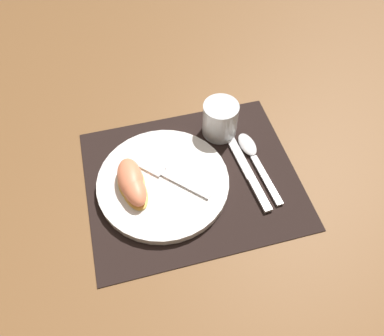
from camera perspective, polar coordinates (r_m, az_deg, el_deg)
name	(u,v)px	position (r m, az deg, el deg)	size (l,w,h in m)	color
ground_plane	(192,179)	(0.78, -0.01, -1.71)	(3.00, 3.00, 0.00)	brown
placemat	(192,179)	(0.78, -0.01, -1.63)	(0.43, 0.36, 0.00)	black
plate	(163,181)	(0.77, -4.45, -2.05)	(0.27, 0.27, 0.02)	white
juice_glass	(220,121)	(0.83, 4.29, 7.17)	(0.08, 0.08, 0.08)	silver
knife	(248,173)	(0.79, 8.59, -0.75)	(0.03, 0.20, 0.01)	silver
spoon	(252,153)	(0.82, 9.15, 2.20)	(0.04, 0.19, 0.01)	silver
fork	(166,174)	(0.76, -4.04, -0.97)	(0.14, 0.14, 0.00)	silver
citrus_wedge_0	(130,179)	(0.75, -9.38, -1.60)	(0.05, 0.10, 0.04)	#F7C656
citrus_wedge_1	(133,187)	(0.74, -8.94, -2.93)	(0.06, 0.10, 0.03)	#F7C656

